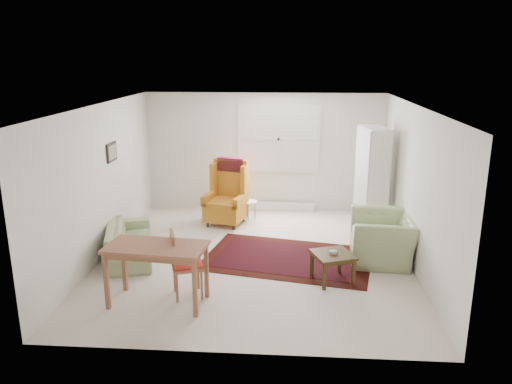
# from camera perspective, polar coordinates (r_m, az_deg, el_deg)

# --- Properties ---
(room) EXTENTS (5.04, 5.54, 2.51)m
(room) POSITION_cam_1_polar(r_m,az_deg,el_deg) (8.13, 0.09, 1.23)
(room) COLOR beige
(room) RESTS_ON ground
(rug) EXTENTS (2.97, 2.22, 0.03)m
(rug) POSITION_cam_1_polar(r_m,az_deg,el_deg) (8.31, 3.64, -7.52)
(rug) COLOR black
(rug) RESTS_ON ground
(sofa) EXTENTS (1.18, 1.92, 0.72)m
(sofa) POSITION_cam_1_polar(r_m,az_deg,el_deg) (8.58, -14.34, -4.74)
(sofa) COLOR #93A36C
(sofa) RESTS_ON ground
(armchair) EXTENTS (1.11, 1.24, 0.91)m
(armchair) POSITION_cam_1_polar(r_m,az_deg,el_deg) (8.36, 14.43, -4.59)
(armchair) COLOR #93A36C
(armchair) RESTS_ON ground
(wingback_chair) EXTENTS (0.91, 0.94, 1.28)m
(wingback_chair) POSITION_cam_1_polar(r_m,az_deg,el_deg) (9.77, -3.52, -0.10)
(wingback_chair) COLOR #C2781D
(wingback_chair) RESTS_ON ground
(coffee_table) EXTENTS (0.70, 0.70, 0.45)m
(coffee_table) POSITION_cam_1_polar(r_m,az_deg,el_deg) (7.52, 8.73, -8.49)
(coffee_table) COLOR #3D2A12
(coffee_table) RESTS_ON ground
(stool) EXTENTS (0.37, 0.37, 0.40)m
(stool) POSITION_cam_1_polar(r_m,az_deg,el_deg) (10.13, -0.70, -2.11)
(stool) COLOR white
(stool) RESTS_ON ground
(cabinet) EXTENTS (0.55, 0.85, 1.97)m
(cabinet) POSITION_cam_1_polar(r_m,az_deg,el_deg) (9.66, 13.10, 1.44)
(cabinet) COLOR white
(cabinet) RESTS_ON ground
(desk) EXTENTS (1.37, 0.78, 0.83)m
(desk) POSITION_cam_1_polar(r_m,az_deg,el_deg) (6.88, -11.19, -9.23)
(desk) COLOR brown
(desk) RESTS_ON ground
(desk_chair) EXTENTS (0.52, 0.52, 0.95)m
(desk_chair) POSITION_cam_1_polar(r_m,az_deg,el_deg) (6.98, -7.86, -8.14)
(desk_chair) COLOR brown
(desk_chair) RESTS_ON ground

